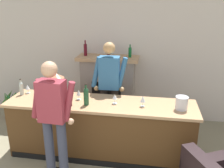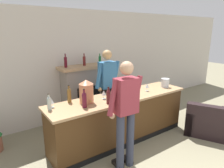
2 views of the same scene
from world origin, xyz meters
The scene contains 17 objects.
wall_back_panel centered at (0.00, 4.14, 1.38)m, with size 12.00×0.07×2.75m.
bar_counter centered at (0.04, 2.53, 0.48)m, with size 3.06×0.74×0.96m.
fireplace_stone centered at (-0.08, 3.88, 0.72)m, with size 1.27×0.52×1.73m.
armchair_black centered at (1.80, 1.60, 0.25)m, with size 1.17×1.18×0.75m.
person_customer centered at (-0.44, 1.78, 1.00)m, with size 0.66×0.32×1.81m.
person_bartender centered at (0.09, 3.09, 1.03)m, with size 0.66×0.32×1.84m.
copper_dispenser centered at (-0.70, 2.59, 1.18)m, with size 0.26×0.30×0.43m.
ice_bucket_steel centered at (1.30, 2.47, 1.06)m, with size 0.19×0.19×0.20m.
wine_bottle_merlot_tall centered at (-0.95, 2.79, 1.11)m, with size 0.07×0.07×0.33m.
wine_bottle_riesling_slim centered at (-0.40, 2.32, 1.10)m, with size 0.08×0.08×0.31m.
wine_bottle_cabernet_heavy centered at (-1.37, 2.64, 1.09)m, with size 0.07×0.07×0.28m.
wine_bottle_port_short centered at (-0.84, 2.40, 1.11)m, with size 0.08×0.08×0.33m.
wine_bottle_chardonnay_pale centered at (-0.15, 2.40, 1.12)m, with size 0.08×0.08×0.35m.
wine_glass_near_bucket centered at (0.28, 2.52, 1.07)m, with size 0.07×0.07×0.15m.
wine_glass_by_dispenser centered at (-0.33, 2.58, 1.08)m, with size 0.08×0.08×0.17m.
wine_glass_front_right centered at (0.72, 2.48, 1.08)m, with size 0.08×0.08×0.17m.
wine_glass_mid_counter centered at (-1.30, 2.72, 1.07)m, with size 0.08×0.08×0.16m.
Camera 2 is at (-2.30, -0.49, 2.24)m, focal length 32.00 mm.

